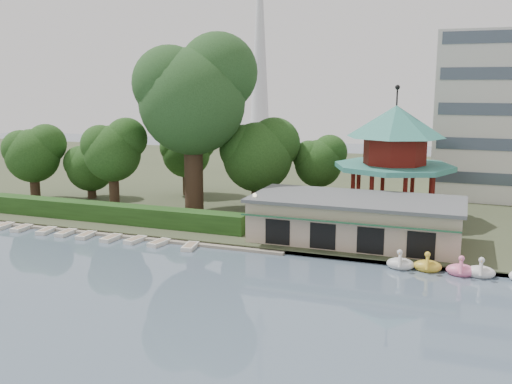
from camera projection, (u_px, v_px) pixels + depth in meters
The scene contains 13 objects.
ground_plane at pixel (122, 323), 34.46m from camera, with size 220.00×220.00×0.00m, color slate.
shore at pixel (325, 183), 82.32m from camera, with size 220.00×70.00×0.40m, color #424930.
embankment at pixel (232, 246), 50.36m from camera, with size 220.00×0.60×0.30m, color gray.
dock at pixel (116, 234), 54.38m from camera, with size 34.00×1.60×0.24m, color gray.
boathouse at pixel (355, 219), 50.84m from camera, with size 18.60×9.39×3.90m.
pavilion at pixel (395, 151), 58.44m from camera, with size 12.40×12.40×13.50m.
broadcast_tower at pixel (260, 17), 171.43m from camera, with size 8.00×8.00×96.00m.
hedge at pixel (109, 212), 58.22m from camera, with size 30.00×2.00×1.80m, color #234A19.
lamp_post at pixel (255, 208), 50.82m from camera, with size 0.36×0.36×4.28m.
big_tree at pixel (194, 92), 60.95m from camera, with size 12.60×11.74×19.35m.
small_trees at pixel (171, 154), 66.45m from camera, with size 39.53×16.27×10.18m.
swan_boats at pixel (506, 274), 42.02m from camera, with size 17.50×2.16×1.92m.
moored_rowboats at pixel (77, 234), 54.16m from camera, with size 24.74×2.61×0.36m.
Camera 1 is at (18.88, -27.53, 14.21)m, focal length 40.00 mm.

